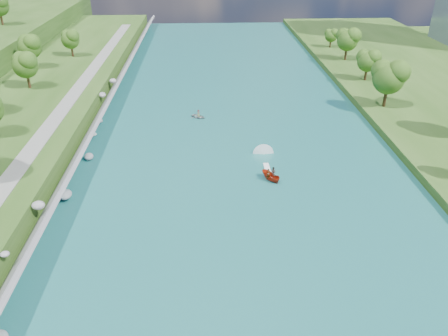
{
  "coord_description": "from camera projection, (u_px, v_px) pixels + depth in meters",
  "views": [
    {
      "loc": [
        -5.05,
        -42.78,
        34.36
      ],
      "look_at": [
        -2.4,
        14.57,
        2.5
      ],
      "focal_mm": 35.0,
      "sensor_mm": 36.0,
      "label": 1
    }
  ],
  "objects": [
    {
      "name": "riverside_path",
      "position": [
        32.0,
        150.0,
        68.68
      ],
      "size": [
        3.0,
        200.0,
        0.1
      ],
      "primitive_type": "cube",
      "color": "gray",
      "rests_on": "berm_west"
    },
    {
      "name": "raft",
      "position": [
        198.0,
        116.0,
        88.98
      ],
      "size": [
        3.83,
        3.65,
        1.67
      ],
      "rotation": [
        0.0,
        0.0,
        0.93
      ],
      "color": "gray",
      "rests_on": "river_water"
    },
    {
      "name": "riprap_bank",
      "position": [
        75.0,
        161.0,
        68.97
      ],
      "size": [
        4.19,
        236.0,
        4.22
      ],
      "color": "slate",
      "rests_on": "ground"
    },
    {
      "name": "motorboat",
      "position": [
        269.0,
        170.0,
        68.75
      ],
      "size": [
        3.6,
        18.65,
        2.15
      ],
      "rotation": [
        0.0,
        0.0,
        3.77
      ],
      "color": "#AB270D",
      "rests_on": "river_water"
    },
    {
      "name": "ground",
      "position": [
        249.0,
        242.0,
        54.24
      ],
      "size": [
        260.0,
        260.0,
        0.0
      ],
      "primitive_type": "plane",
      "color": "#2D5119",
      "rests_on": "ground"
    },
    {
      "name": "trees_east",
      "position": [
        443.0,
        109.0,
        75.41
      ],
      "size": [
        17.47,
        139.13,
        11.99
      ],
      "color": "#274913",
      "rests_on": "berm_east"
    },
    {
      "name": "river_water",
      "position": [
        237.0,
        165.0,
        71.69
      ],
      "size": [
        55.0,
        240.0,
        0.1
      ],
      "primitive_type": "cube",
      "color": "#19615F",
      "rests_on": "ground"
    }
  ]
}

